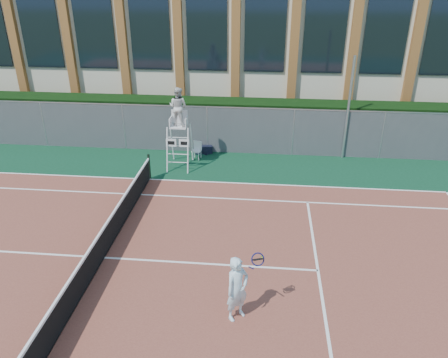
# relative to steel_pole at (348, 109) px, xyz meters

# --- Properties ---
(ground) EXTENTS (120.00, 120.00, 0.00)m
(ground) POSITION_rel_steel_pole_xyz_m (-8.33, -8.70, -2.32)
(ground) COLOR #233814
(apron) EXTENTS (36.00, 20.00, 0.01)m
(apron) POSITION_rel_steel_pole_xyz_m (-8.33, -7.70, -2.32)
(apron) COLOR #0C371F
(apron) RESTS_ON ground
(tennis_court) EXTENTS (23.77, 10.97, 0.02)m
(tennis_court) POSITION_rel_steel_pole_xyz_m (-8.33, -8.70, -2.30)
(tennis_court) COLOR brown
(tennis_court) RESTS_ON apron
(tennis_net) EXTENTS (0.10, 11.30, 1.10)m
(tennis_net) POSITION_rel_steel_pole_xyz_m (-8.33, -8.70, -1.79)
(tennis_net) COLOR black
(tennis_net) RESTS_ON ground
(fence) EXTENTS (40.00, 0.06, 2.20)m
(fence) POSITION_rel_steel_pole_xyz_m (-8.33, 0.10, -1.22)
(fence) COLOR #595E60
(fence) RESTS_ON ground
(hedge) EXTENTS (40.00, 1.40, 2.20)m
(hedge) POSITION_rel_steel_pole_xyz_m (-8.33, 1.30, -1.22)
(hedge) COLOR black
(hedge) RESTS_ON ground
(building) EXTENTS (45.00, 10.60, 8.22)m
(building) POSITION_rel_steel_pole_xyz_m (-8.33, 9.25, 1.82)
(building) COLOR beige
(building) RESTS_ON ground
(steel_pole) EXTENTS (0.12, 0.12, 4.65)m
(steel_pole) POSITION_rel_steel_pole_xyz_m (0.00, 0.00, 0.00)
(steel_pole) COLOR #9EA0A5
(steel_pole) RESTS_ON ground
(umpire_chair) EXTENTS (1.00, 1.53, 3.57)m
(umpire_chair) POSITION_rel_steel_pole_xyz_m (-7.30, -1.65, 0.28)
(umpire_chair) COLOR white
(umpire_chair) RESTS_ON ground
(plastic_chair) EXTENTS (0.45, 0.46, 0.83)m
(plastic_chair) POSITION_rel_steel_pole_xyz_m (-6.69, -0.78, -1.83)
(plastic_chair) COLOR silver
(plastic_chair) RESTS_ON apron
(sports_bag_near) EXTENTS (0.87, 0.50, 0.35)m
(sports_bag_near) POSITION_rel_steel_pole_xyz_m (-6.49, -0.10, -2.14)
(sports_bag_near) COLOR black
(sports_bag_near) RESTS_ON apron
(sports_bag_far) EXTENTS (0.65, 0.53, 0.24)m
(sports_bag_far) POSITION_rel_steel_pole_xyz_m (-6.51, -0.12, -2.19)
(sports_bag_far) COLOR black
(sports_bag_far) RESTS_ON apron
(tennis_player) EXTENTS (1.04, 0.82, 1.77)m
(tennis_player) POSITION_rel_steel_pole_xyz_m (-4.14, -10.78, -1.41)
(tennis_player) COLOR #CDEBF6
(tennis_player) RESTS_ON tennis_court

